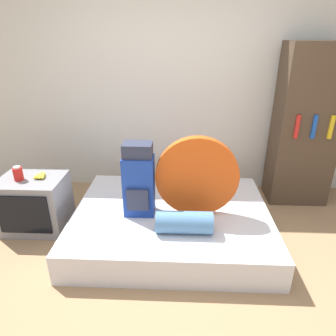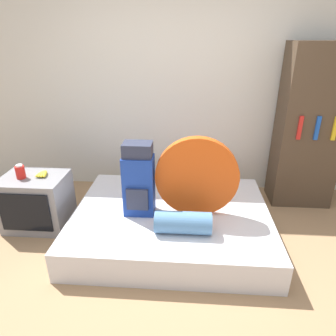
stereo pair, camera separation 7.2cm
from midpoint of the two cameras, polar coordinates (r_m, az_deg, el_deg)
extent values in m
plane|color=#997551|center=(2.59, -0.36, -22.17)|extent=(16.00, 16.00, 0.00)
cube|color=silver|center=(3.72, 1.09, 15.19)|extent=(8.00, 0.05, 2.60)
cube|color=silver|center=(3.07, 0.02, -10.20)|extent=(1.91, 1.50, 0.29)
cube|color=navy|center=(2.82, -6.27, -3.38)|extent=(0.28, 0.20, 0.58)
cube|color=#282D42|center=(2.69, -6.57, 3.44)|extent=(0.26, 0.18, 0.13)
cube|color=#282D42|center=(2.76, -6.53, -6.08)|extent=(0.20, 0.03, 0.21)
cylinder|color=#D14C14|center=(2.77, 4.80, -1.67)|extent=(0.77, 0.09, 0.77)
cylinder|color=teal|center=(2.63, 2.31, -10.30)|extent=(0.49, 0.20, 0.20)
cube|color=gray|center=(3.41, -24.53, -6.11)|extent=(0.63, 0.48, 0.56)
cube|color=black|center=(3.22, -26.44, -8.04)|extent=(0.51, 0.02, 0.41)
cylinder|color=red|center=(3.28, -27.21, -1.02)|extent=(0.09, 0.09, 0.13)
cylinder|color=white|center=(3.26, -27.45, 0.12)|extent=(0.06, 0.06, 0.02)
ellipsoid|color=yellow|center=(3.28, -23.95, -1.28)|extent=(0.08, 0.16, 0.04)
ellipsoid|color=yellow|center=(3.27, -23.73, -1.29)|extent=(0.05, 0.15, 0.04)
ellipsoid|color=yellow|center=(3.27, -23.52, -1.30)|extent=(0.05, 0.15, 0.04)
ellipsoid|color=yellow|center=(3.26, -23.30, -1.30)|extent=(0.08, 0.16, 0.04)
cube|color=#473828|center=(3.75, 24.18, 7.09)|extent=(0.67, 0.41, 1.82)
cube|color=red|center=(3.48, 22.82, 7.24)|extent=(0.04, 0.02, 0.25)
cube|color=#194CB2|center=(3.54, 25.54, 7.06)|extent=(0.04, 0.02, 0.25)
cube|color=gold|center=(3.62, 28.16, 6.86)|extent=(0.04, 0.02, 0.25)
camera|label=1|loc=(0.04, -90.74, -0.33)|focal=32.00mm
camera|label=2|loc=(0.04, 89.26, 0.33)|focal=32.00mm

